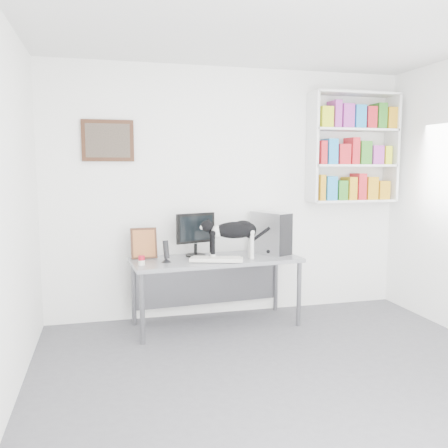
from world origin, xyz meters
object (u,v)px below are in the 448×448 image
at_px(keyboard, 216,259).
at_px(soup_can, 142,260).
at_px(cat, 233,240).
at_px(bookshelf, 353,148).
at_px(desk, 216,292).
at_px(pc_tower, 271,233).
at_px(monitor, 195,234).
at_px(leaning_print, 144,243).
at_px(speaker, 166,251).

relative_size(keyboard, soup_can, 5.76).
bearing_deg(cat, soup_can, -172.72).
bearing_deg(bookshelf, desk, -170.70).
bearing_deg(pc_tower, cat, 179.29).
xyz_separation_m(monitor, pc_tower, (0.81, -0.04, -0.01)).
height_order(soup_can, cat, cat).
relative_size(desk, leaning_print, 5.24).
bearing_deg(desk, keyboard, -105.89).
relative_size(desk, cat, 2.64).
bearing_deg(bookshelf, soup_can, -169.92).
bearing_deg(speaker, keyboard, -37.87).
bearing_deg(leaning_print, keyboard, -26.95).
relative_size(bookshelf, keyboard, 2.39).
bearing_deg(pc_tower, speaker, 165.20).
bearing_deg(speaker, pc_tower, -19.02).
xyz_separation_m(bookshelf, desk, (-1.66, -0.27, -1.50)).
xyz_separation_m(pc_tower, speaker, (-1.15, -0.21, -0.11)).
xyz_separation_m(speaker, soup_can, (-0.24, -0.07, -0.07)).
bearing_deg(leaning_print, pc_tower, -3.49).
relative_size(leaning_print, cat, 0.50).
height_order(monitor, leaning_print, monitor).
bearing_deg(soup_can, monitor, 28.87).
relative_size(monitor, pc_tower, 1.03).
height_order(bookshelf, speaker, bookshelf).
xyz_separation_m(monitor, soup_can, (-0.58, -0.32, -0.18)).
relative_size(keyboard, cat, 0.81).
xyz_separation_m(speaker, leaning_print, (-0.19, 0.24, 0.05)).
bearing_deg(keyboard, speaker, -171.25).
bearing_deg(keyboard, pc_tower, 40.33).
bearing_deg(monitor, soup_can, -168.06).
xyz_separation_m(keyboard, speaker, (-0.49, 0.07, 0.09)).
relative_size(pc_tower, soup_can, 4.94).
xyz_separation_m(keyboard, soup_can, (-0.73, 0.00, 0.03)).
bearing_deg(leaning_print, desk, -14.40).
xyz_separation_m(desk, pc_tower, (0.63, 0.12, 0.58)).
xyz_separation_m(bookshelf, monitor, (-1.84, -0.11, -0.91)).
bearing_deg(monitor, pc_tower, -19.80).
relative_size(desk, speaker, 7.59).
relative_size(bookshelf, desk, 0.73).
distance_m(bookshelf, speaker, 2.44).
relative_size(desk, monitor, 3.70).
bearing_deg(cat, bookshelf, 16.77).
xyz_separation_m(monitor, keyboard, (0.15, -0.32, -0.21)).
xyz_separation_m(speaker, cat, (0.68, -0.01, 0.09)).
distance_m(monitor, keyboard, 0.41).
height_order(pc_tower, leaning_print, pc_tower).
bearing_deg(bookshelf, pc_tower, -171.67).
height_order(leaning_print, soup_can, leaning_print).
xyz_separation_m(desk, leaning_print, (-0.71, 0.16, 0.52)).
bearing_deg(leaning_print, monitor, -1.44).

